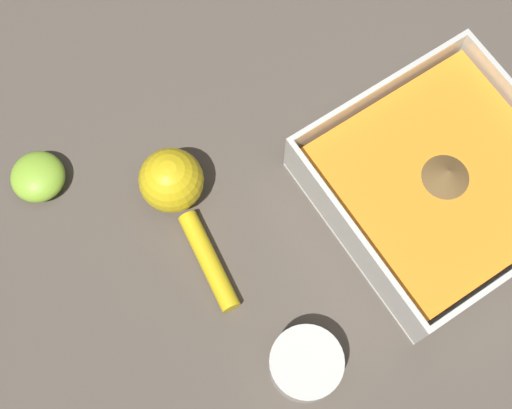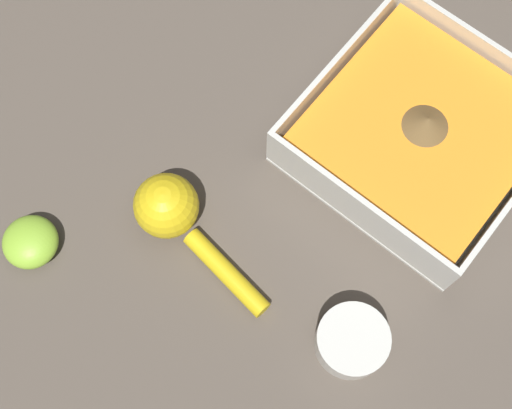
% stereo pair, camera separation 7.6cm
% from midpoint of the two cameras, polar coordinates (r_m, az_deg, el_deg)
% --- Properties ---
extents(ground_plane, '(4.00, 4.00, 0.00)m').
position_cam_midpoint_polar(ground_plane, '(0.83, 10.54, 3.40)').
color(ground_plane, brown).
extents(square_dish, '(0.24, 0.24, 0.07)m').
position_cam_midpoint_polar(square_dish, '(0.81, 10.41, 5.08)').
color(square_dish, silver).
rests_on(square_dish, ground_plane).
extents(spice_bowl, '(0.07, 0.07, 0.04)m').
position_cam_midpoint_polar(spice_bowl, '(0.74, 4.77, -11.29)').
color(spice_bowl, silver).
rests_on(spice_bowl, ground_plane).
extents(lemon_squeezer, '(0.19, 0.07, 0.07)m').
position_cam_midpoint_polar(lemon_squeezer, '(0.77, -9.39, -1.17)').
color(lemon_squeezer, yellow).
rests_on(lemon_squeezer, ground_plane).
extents(lemon_half, '(0.06, 0.06, 0.03)m').
position_cam_midpoint_polar(lemon_half, '(0.81, -20.15, -3.22)').
color(lemon_half, '#93CC38').
rests_on(lemon_half, ground_plane).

